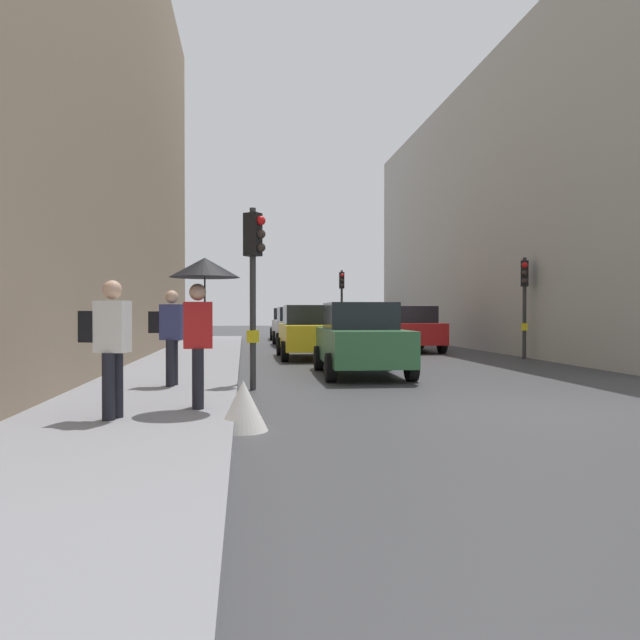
{
  "coord_description": "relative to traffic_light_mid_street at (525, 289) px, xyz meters",
  "views": [
    {
      "loc": [
        -4.63,
        -8.67,
        1.52
      ],
      "look_at": [
        -2.09,
        11.16,
        1.27
      ],
      "focal_mm": 33.47,
      "sensor_mm": 36.0,
      "label": 1
    }
  ],
  "objects": [
    {
      "name": "traffic_light_mid_street",
      "position": [
        0.0,
        0.0,
        0.0
      ],
      "size": [
        0.34,
        0.45,
        3.31
      ],
      "color": "#2D2D2D",
      "rests_on": "ground"
    },
    {
      "name": "car_white_compact",
      "position": [
        -6.58,
        15.49,
        -1.41
      ],
      "size": [
        2.18,
        4.28,
        1.76
      ],
      "color": "silver",
      "rests_on": "ground"
    },
    {
      "name": "traffic_light_near_right",
      "position": [
        -8.88,
        -6.67,
        0.17
      ],
      "size": [
        0.44,
        0.38,
        3.56
      ],
      "color": "#2D2D2D",
      "rests_on": "ground"
    },
    {
      "name": "car_dark_suv",
      "position": [
        -2.4,
        18.76,
        -1.41
      ],
      "size": [
        2.18,
        4.28,
        1.76
      ],
      "color": "black",
      "rests_on": "ground"
    },
    {
      "name": "car_red_sedan",
      "position": [
        -2.64,
        4.36,
        -1.41
      ],
      "size": [
        2.07,
        4.22,
        1.76
      ],
      "color": "red",
      "rests_on": "ground"
    },
    {
      "name": "pedestrian_with_grey_backpack",
      "position": [
        -10.45,
        -7.08,
        -1.12
      ],
      "size": [
        0.64,
        0.4,
        1.77
      ],
      "color": "black",
      "rests_on": "sidewalk_kerb"
    },
    {
      "name": "car_green_estate",
      "position": [
        -6.26,
        -4.19,
        -1.41
      ],
      "size": [
        2.12,
        4.25,
        1.76
      ],
      "color": "#2D6038",
      "rests_on": "ground"
    },
    {
      "name": "car_silver_hatchback",
      "position": [
        -6.69,
        8.81,
        -1.41
      ],
      "size": [
        2.05,
        4.22,
        1.76
      ],
      "color": "#BCBCC1",
      "rests_on": "ground"
    },
    {
      "name": "pedestrian_with_black_backpack",
      "position": [
        -10.78,
        -10.51,
        -1.12
      ],
      "size": [
        0.65,
        0.44,
        1.77
      ],
      "color": "black",
      "rests_on": "sidewalk_kerb"
    },
    {
      "name": "sidewalk_kerb",
      "position": [
        -10.64,
        -3.72,
        -2.2
      ],
      "size": [
        2.89,
        40.0,
        0.16
      ],
      "primitive_type": "cube",
      "color": "gray",
      "rests_on": "ground"
    },
    {
      "name": "traffic_light_far_median",
      "position": [
        -4.04,
        12.04,
        0.27
      ],
      "size": [
        0.25,
        0.43,
        3.7
      ],
      "color": "#2D2D2D",
      "rests_on": "ground"
    },
    {
      "name": "pedestrian_with_umbrella",
      "position": [
        -9.66,
        -9.77,
        -0.44
      ],
      "size": [
        1.0,
        1.0,
        2.14
      ],
      "color": "black",
      "rests_on": "sidewalk_kerb"
    },
    {
      "name": "warning_sign_triangle",
      "position": [
        -9.09,
        -10.71,
        -1.96
      ],
      "size": [
        0.64,
        0.64,
        0.65
      ],
      "primitive_type": "cone",
      "color": "silver",
      "rests_on": "ground"
    },
    {
      "name": "ground_plane",
      "position": [
        -4.44,
        -9.72,
        -2.28
      ],
      "size": [
        120.0,
        120.0,
        0.0
      ],
      "primitive_type": "plane",
      "color": "#38383A"
    },
    {
      "name": "building_facade_right",
      "position": [
        6.31,
        7.53,
        3.46
      ],
      "size": [
        12.0,
        26.69,
        11.49
      ],
      "primitive_type": "cube",
      "color": "#B2ADA3",
      "rests_on": "ground"
    },
    {
      "name": "car_yellow_taxi",
      "position": [
        -6.92,
        1.35,
        -1.41
      ],
      "size": [
        2.04,
        4.21,
        1.76
      ],
      "color": "yellow",
      "rests_on": "ground"
    }
  ]
}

